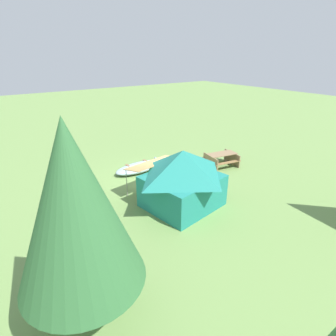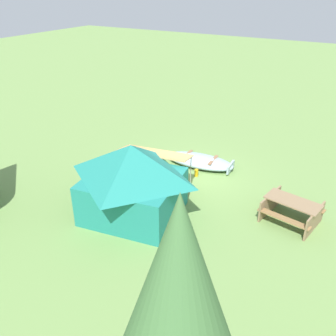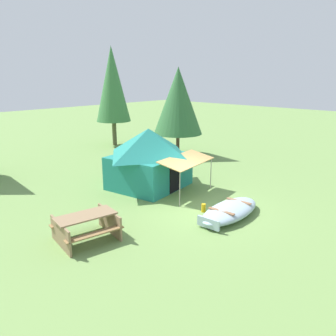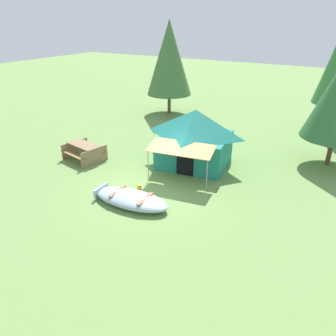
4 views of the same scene
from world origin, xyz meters
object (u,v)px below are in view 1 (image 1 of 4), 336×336
beached_rowboat (140,167)px  pine_tree_back_left (74,207)px  fuel_can (152,173)px  picnic_table (221,158)px  canvas_cabin_tent (182,178)px  cooler_box (180,191)px

beached_rowboat → pine_tree_back_left: (5.75, 7.53, 3.06)m
fuel_can → pine_tree_back_left: bearing=47.6°
beached_rowboat → picnic_table: (-4.37, 2.18, 0.26)m
canvas_cabin_tent → picnic_table: 5.31m
canvas_cabin_tent → fuel_can: 3.75m
picnic_table → pine_tree_back_left: pine_tree_back_left is taller
picnic_table → cooler_box: bearing=18.7°
beached_rowboat → picnic_table: picnic_table is taller
picnic_table → fuel_can: picnic_table is taller
fuel_can → picnic_table: bearing=163.0°
beached_rowboat → fuel_can: size_ratio=10.18×
picnic_table → cooler_box: 4.46m
canvas_cabin_tent → pine_tree_back_left: pine_tree_back_left is taller
canvas_cabin_tent → picnic_table: bearing=-154.6°
pine_tree_back_left → picnic_table: bearing=-152.1°
cooler_box → pine_tree_back_left: pine_tree_back_left is taller
canvas_cabin_tent → fuel_can: bearing=-100.5°
picnic_table → fuel_can: size_ratio=6.58×
cooler_box → pine_tree_back_left: size_ratio=0.09×
beached_rowboat → fuel_can: beached_rowboat is taller
fuel_can → cooler_box: bearing=87.3°
cooler_box → pine_tree_back_left: bearing=33.6°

